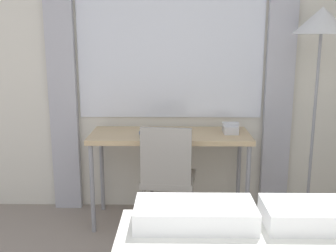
# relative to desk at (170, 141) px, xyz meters

# --- Properties ---
(wall_back_with_window) EXTENTS (4.94, 0.13, 2.70)m
(wall_back_with_window) POSITION_rel_desk_xyz_m (-0.13, 0.33, 0.65)
(wall_back_with_window) COLOR silver
(wall_back_with_window) RESTS_ON ground_plane
(desk) EXTENTS (1.31, 0.51, 0.78)m
(desk) POSITION_rel_desk_xyz_m (0.00, 0.00, 0.00)
(desk) COLOR tan
(desk) RESTS_ON ground_plane
(desk_chair) EXTENTS (0.44, 0.44, 0.90)m
(desk_chair) POSITION_rel_desk_xyz_m (-0.01, -0.26, -0.19)
(desk_chair) COLOR gray
(desk_chair) RESTS_ON ground_plane
(standing_lamp) EXTENTS (0.44, 0.44, 1.78)m
(standing_lamp) POSITION_rel_desk_xyz_m (1.16, -0.03, 0.85)
(standing_lamp) COLOR #4C4C51
(standing_lamp) RESTS_ON ground_plane
(telephone) EXTENTS (0.13, 0.18, 0.09)m
(telephone) POSITION_rel_desk_xyz_m (0.50, 0.02, 0.11)
(telephone) COLOR silver
(telephone) RESTS_ON desk
(book) EXTENTS (0.29, 0.20, 0.02)m
(book) POSITION_rel_desk_xyz_m (-0.11, -0.08, 0.08)
(book) COLOR navy
(book) RESTS_ON desk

